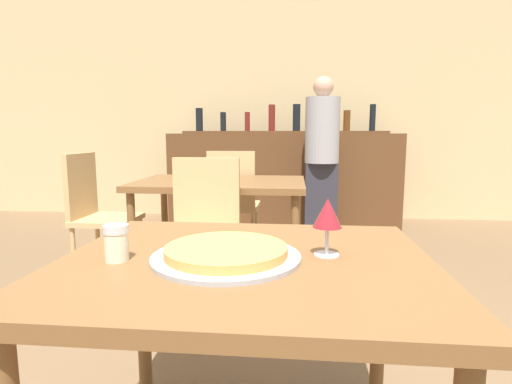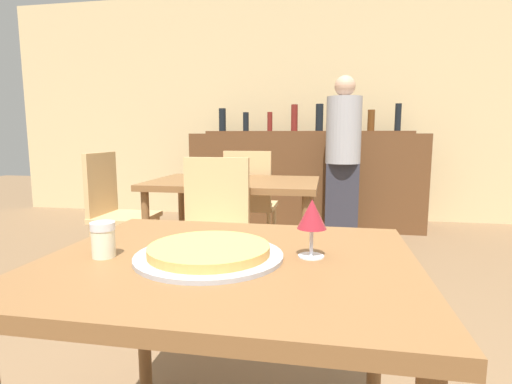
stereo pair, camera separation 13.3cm
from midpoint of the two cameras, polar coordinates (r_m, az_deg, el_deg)
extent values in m
cube|color=#D1B784|center=(5.14, 3.42, 12.04)|extent=(8.00, 0.05, 2.80)
cube|color=brown|center=(1.10, -4.98, -10.35)|extent=(1.00, 0.83, 0.04)
cylinder|color=brown|center=(1.68, -18.07, -17.34)|extent=(0.05, 0.05, 0.69)
cylinder|color=brown|center=(1.58, 14.68, -18.99)|extent=(0.05, 0.05, 0.69)
cube|color=brown|center=(2.72, -6.46, 1.21)|extent=(1.13, 0.75, 0.04)
cylinder|color=brown|center=(2.66, -18.60, -7.56)|extent=(0.05, 0.05, 0.71)
cylinder|color=brown|center=(2.43, 3.98, -8.60)|extent=(0.05, 0.05, 0.71)
cylinder|color=brown|center=(3.23, -14.04, -4.62)|extent=(0.05, 0.05, 0.71)
cylinder|color=brown|center=(3.04, 4.31, -5.16)|extent=(0.05, 0.05, 0.71)
cube|color=brown|center=(4.66, 3.09, 1.76)|extent=(2.60, 0.56, 1.07)
cube|color=brown|center=(4.77, 3.22, 8.51)|extent=(2.39, 0.24, 0.03)
cylinder|color=black|center=(4.92, -8.88, 10.18)|extent=(0.09, 0.09, 0.27)
cylinder|color=black|center=(4.85, -5.50, 9.97)|extent=(0.07, 0.07, 0.22)
cylinder|color=maroon|center=(4.81, -2.05, 10.02)|extent=(0.06, 0.06, 0.22)
cylinder|color=maroon|center=(4.78, 1.46, 10.54)|extent=(0.08, 0.08, 0.31)
cylinder|color=black|center=(4.77, 5.01, 10.53)|extent=(0.09, 0.09, 0.31)
cylinder|color=#1E5123|center=(4.77, 8.55, 10.13)|extent=(0.07, 0.07, 0.25)
cylinder|color=#5B3314|center=(4.80, 12.07, 9.94)|extent=(0.08, 0.08, 0.24)
cylinder|color=black|center=(4.84, 15.55, 10.20)|extent=(0.07, 0.07, 0.30)
cube|color=tan|center=(2.18, -9.77, -7.83)|extent=(0.40, 0.40, 0.04)
cube|color=tan|center=(2.30, -8.73, -0.75)|extent=(0.38, 0.04, 0.45)
cylinder|color=tan|center=(2.16, -15.35, -14.90)|extent=(0.03, 0.03, 0.44)
cylinder|color=tan|center=(2.07, -6.16, -15.70)|extent=(0.03, 0.03, 0.44)
cylinder|color=tan|center=(2.46, -12.48, -11.90)|extent=(0.03, 0.03, 0.44)
cylinder|color=tan|center=(2.38, -4.47, -12.42)|extent=(0.03, 0.03, 0.44)
cube|color=tan|center=(3.37, -4.19, -2.02)|extent=(0.40, 0.40, 0.04)
cube|color=tan|center=(3.16, -4.79, 1.75)|extent=(0.38, 0.04, 0.45)
cylinder|color=tan|center=(3.56, -0.98, -5.36)|extent=(0.03, 0.03, 0.44)
cylinder|color=tan|center=(3.62, -6.36, -5.20)|extent=(0.03, 0.03, 0.44)
cylinder|color=tan|center=(3.24, -1.67, -6.76)|extent=(0.03, 0.03, 0.44)
cylinder|color=tan|center=(3.29, -7.58, -6.56)|extent=(0.03, 0.03, 0.44)
cube|color=tan|center=(3.04, -21.62, -3.71)|extent=(0.40, 0.40, 0.04)
cube|color=tan|center=(3.09, -24.86, 0.87)|extent=(0.04, 0.38, 0.45)
cylinder|color=tan|center=(2.88, -19.87, -9.17)|extent=(0.03, 0.03, 0.44)
cylinder|color=tan|center=(3.18, -17.24, -7.43)|extent=(0.03, 0.03, 0.44)
cylinder|color=tan|center=(3.04, -25.74, -8.60)|extent=(0.03, 0.03, 0.44)
cylinder|color=tan|center=(3.32, -22.70, -7.02)|extent=(0.03, 0.03, 0.44)
cylinder|color=#A3A3A8|center=(1.09, -7.81, -9.23)|extent=(0.40, 0.40, 0.01)
cylinder|color=gold|center=(1.08, -7.83, -8.32)|extent=(0.33, 0.33, 0.02)
cylinder|color=beige|center=(1.14, -22.51, -7.28)|extent=(0.06, 0.06, 0.08)
cylinder|color=silver|center=(1.13, -22.65, -4.92)|extent=(0.07, 0.07, 0.02)
cube|color=#2D2D38|center=(4.10, 8.31, -1.26)|extent=(0.32, 0.18, 0.77)
cylinder|color=#9E9EA3|center=(4.05, 8.52, 8.70)|extent=(0.34, 0.34, 0.65)
sphere|color=tan|center=(4.07, 8.66, 14.65)|extent=(0.20, 0.20, 0.20)
cylinder|color=silver|center=(1.12, 6.68, -8.90)|extent=(0.07, 0.07, 0.00)
cylinder|color=silver|center=(1.11, 6.72, -6.95)|extent=(0.01, 0.01, 0.07)
cone|color=maroon|center=(1.09, 6.79, -3.01)|extent=(0.08, 0.08, 0.08)
camera|label=1|loc=(0.07, -92.36, -0.34)|focal=28.00mm
camera|label=2|loc=(0.07, 87.64, 0.34)|focal=28.00mm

